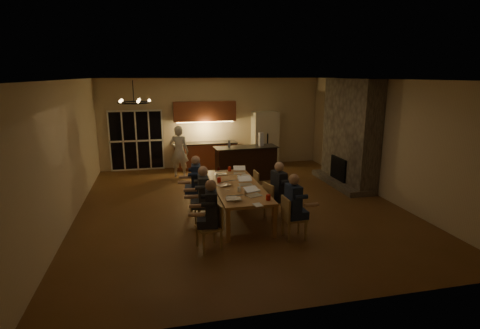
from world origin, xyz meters
name	(u,v)px	position (x,y,z in m)	size (l,w,h in m)	color
floor	(240,205)	(0.00, 0.00, 0.00)	(9.00, 9.00, 0.00)	brown
back_wall	(212,123)	(0.00, 4.52, 1.60)	(8.00, 0.04, 3.20)	beige
left_wall	(67,152)	(-4.02, 0.00, 1.60)	(0.04, 9.00, 3.20)	beige
right_wall	(383,139)	(4.02, 0.00, 1.60)	(0.04, 9.00, 3.20)	beige
ceiling	(239,79)	(0.00, 0.00, 3.22)	(8.00, 9.00, 0.04)	white
french_doors	(137,141)	(-2.70, 4.47, 1.05)	(1.86, 0.08, 2.10)	black
fireplace	(350,133)	(3.70, 1.20, 1.60)	(0.58, 2.50, 3.20)	#696053
kitchenette	(205,135)	(-0.30, 4.20, 1.20)	(2.24, 0.68, 2.40)	brown
refrigerator	(265,139)	(1.90, 4.15, 1.00)	(0.90, 0.68, 2.00)	beige
dining_table	(237,200)	(-0.21, -0.62, 0.38)	(1.10, 2.99, 0.75)	#B87549
bar_island	(246,163)	(0.75, 2.39, 0.54)	(2.00, 0.68, 1.08)	black
chair_left_near	(209,227)	(-1.12, -2.27, 0.45)	(0.44, 0.44, 0.89)	#A58B52
chair_left_mid	(205,206)	(-1.04, -1.05, 0.45)	(0.44, 0.44, 0.89)	#A58B52
chair_left_far	(199,192)	(-1.05, 0.00, 0.45)	(0.44, 0.44, 0.89)	#A58B52
chair_right_near	(294,218)	(0.67, -2.17, 0.45)	(0.44, 0.44, 0.89)	#A58B52
chair_right_mid	(275,201)	(0.61, -1.08, 0.45)	(0.44, 0.44, 0.89)	#A58B52
chair_right_far	(263,188)	(0.64, -0.01, 0.45)	(0.44, 0.44, 0.89)	#A58B52
person_left_near	(211,214)	(-1.06, -2.22, 0.69)	(0.60, 0.60, 1.38)	#1F2228
person_right_near	(293,207)	(0.62, -2.19, 0.69)	(0.60, 0.60, 1.38)	#1D2D48
person_left_mid	(204,196)	(-1.07, -1.12, 0.69)	(0.60, 0.60, 1.38)	#363C40
person_right_mid	(279,191)	(0.68, -1.10, 0.69)	(0.60, 0.60, 1.38)	#1F2228
person_left_far	(196,183)	(-1.11, -0.02, 0.69)	(0.60, 0.60, 1.38)	#1D2D48
standing_person	(179,152)	(-1.31, 3.18, 0.86)	(0.62, 0.41, 1.71)	silver
chandelier	(134,103)	(-2.44, -0.88, 2.75)	(0.65, 0.65, 0.03)	black
laptop_a	(234,194)	(-0.50, -1.63, 0.86)	(0.32, 0.28, 0.23)	silver
laptop_b	(254,191)	(-0.02, -1.49, 0.86)	(0.32, 0.28, 0.23)	silver
laptop_c	(224,181)	(-0.51, -0.58, 0.86)	(0.32, 0.28, 0.23)	silver
laptop_d	(246,180)	(0.00, -0.65, 0.86)	(0.32, 0.28, 0.23)	silver
laptop_e	(221,170)	(-0.42, 0.42, 0.86)	(0.32, 0.28, 0.23)	silver
laptop_f	(240,169)	(0.10, 0.42, 0.86)	(0.32, 0.28, 0.23)	silver
mug_front	(239,189)	(-0.26, -1.11, 0.80)	(0.08, 0.08, 0.10)	white
mug_mid	(239,177)	(-0.05, -0.14, 0.80)	(0.08, 0.08, 0.10)	white
mug_back	(217,176)	(-0.56, 0.13, 0.80)	(0.07, 0.07, 0.10)	white
redcup_near	(268,197)	(0.20, -1.85, 0.81)	(0.10, 0.10, 0.12)	red
redcup_mid	(219,180)	(-0.58, -0.29, 0.81)	(0.09, 0.09, 0.12)	red
redcup_far	(230,169)	(-0.12, 0.72, 0.81)	(0.09, 0.09, 0.12)	red
can_silver	(246,191)	(-0.15, -1.31, 0.81)	(0.07, 0.07, 0.12)	#B2B2B7
can_cola	(218,169)	(-0.42, 0.76, 0.81)	(0.07, 0.07, 0.12)	#3F0F0C
can_right	(250,178)	(0.19, -0.31, 0.81)	(0.06, 0.06, 0.12)	#B2B2B7
plate_near	(255,190)	(0.11, -1.15, 0.76)	(0.23, 0.23, 0.02)	white
plate_left	(231,197)	(-0.52, -1.51, 0.76)	(0.24, 0.24, 0.02)	white
plate_far	(245,176)	(0.18, 0.13, 0.76)	(0.23, 0.23, 0.02)	white
notepad	(258,205)	(-0.10, -2.10, 0.76)	(0.16, 0.23, 0.01)	white
bar_bottle	(229,144)	(0.21, 2.40, 1.20)	(0.09, 0.09, 0.24)	#99999E
bar_blender	(261,139)	(1.27, 2.47, 1.29)	(0.14, 0.14, 0.42)	silver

